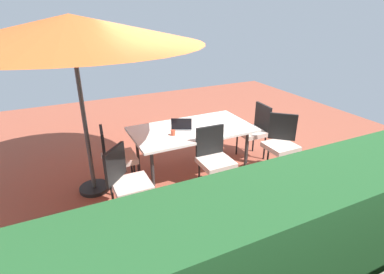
{
  "coord_description": "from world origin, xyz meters",
  "views": [
    {
      "loc": [
        1.96,
        4.05,
        2.57
      ],
      "look_at": [
        0.0,
        0.0,
        0.61
      ],
      "focal_mm": 28.25,
      "sensor_mm": 36.0,
      "label": 1
    }
  ],
  "objects": [
    {
      "name": "laptop",
      "position": [
        0.16,
        -0.04,
        0.81
      ],
      "size": [
        0.4,
        0.36,
        0.21
      ],
      "rotation": [
        0.0,
        0.0,
        -0.45
      ],
      "color": "gray",
      "rests_on": "dining_table"
    },
    {
      "name": "chair_north",
      "position": [
        -0.03,
        0.67,
        0.55
      ],
      "size": [
        0.46,
        0.47,
        0.98
      ],
      "rotation": [
        0.0,
        0.0,
        3.11
      ],
      "color": "beige",
      "rests_on": "ground_plane"
    },
    {
      "name": "patio_umbrella",
      "position": [
        1.6,
        -0.1,
        2.3
      ],
      "size": [
        3.31,
        3.31,
        2.49
      ],
      "color": "#4C4C4C",
      "rests_on": "ground_plane"
    },
    {
      "name": "chair_northwest",
      "position": [
        -1.28,
        0.67,
        0.55
      ],
      "size": [
        0.59,
        0.59,
        0.98
      ],
      "rotation": [
        0.0,
        0.0,
        2.41
      ],
      "color": "beige",
      "rests_on": "ground_plane"
    },
    {
      "name": "chair_west",
      "position": [
        -1.24,
        0.02,
        0.55
      ],
      "size": [
        0.47,
        0.46,
        0.98
      ],
      "rotation": [
        0.0,
        0.0,
        1.51
      ],
      "color": "beige",
      "rests_on": "ground_plane"
    },
    {
      "name": "dining_table",
      "position": [
        0.0,
        0.0,
        0.72
      ],
      "size": [
        1.94,
        1.06,
        0.77
      ],
      "color": "white",
      "rests_on": "ground_plane"
    },
    {
      "name": "chair_northeast",
      "position": [
        1.27,
        0.75,
        0.55
      ],
      "size": [
        0.59,
        0.59,
        0.98
      ],
      "rotation": [
        0.0,
        0.0,
        3.96
      ],
      "color": "beige",
      "rests_on": "ground_plane"
    },
    {
      "name": "hedge_row",
      "position": [
        0.0,
        2.65,
        0.68
      ],
      "size": [
        6.3,
        0.75,
        1.37
      ],
      "primitive_type": "cube",
      "color": "#235628",
      "rests_on": "ground_plane"
    },
    {
      "name": "chair_east",
      "position": [
        1.26,
        -0.01,
        0.55
      ],
      "size": [
        0.49,
        0.48,
        0.98
      ],
      "rotation": [
        0.0,
        0.0,
        4.58
      ],
      "color": "beige",
      "rests_on": "ground_plane"
    },
    {
      "name": "ground_plane",
      "position": [
        0.0,
        0.0,
        -0.01
      ],
      "size": [
        10.0,
        10.0,
        0.02
      ],
      "primitive_type": "cube",
      "color": "#9E4C38"
    },
    {
      "name": "cup",
      "position": [
        0.38,
        0.13,
        0.81
      ],
      "size": [
        0.07,
        0.07,
        0.08
      ],
      "primitive_type": "cylinder",
      "color": "#CC4C33",
      "rests_on": "dining_table"
    }
  ]
}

